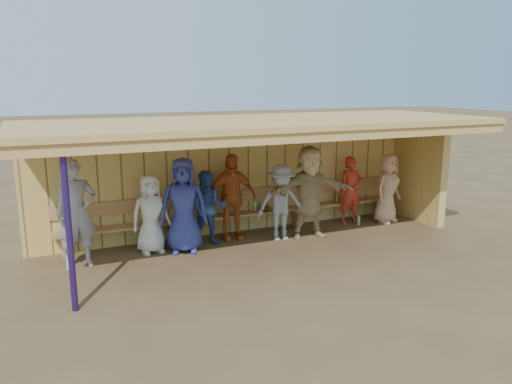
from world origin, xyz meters
The scene contains 13 objects.
ground centered at (0.00, 0.00, 0.00)m, with size 90.00×90.00×0.00m, color brown.
player_a centered at (-3.37, 0.40, 0.96)m, with size 0.70×0.46×1.92m, color gray.
player_b centered at (-2.04, 0.63, 0.75)m, with size 0.74×0.48×1.51m, color silver.
player_c centered at (-0.91, 0.62, 0.75)m, with size 0.73×0.57×1.50m, color #324B8A.
player_d centered at (-0.36, 0.80, 0.89)m, with size 1.04×0.43×1.78m, color #BF571E.
player_e centered at (0.55, 0.33, 0.78)m, with size 1.01×0.58×1.57m, color gray.
player_f centered at (1.17, 0.26, 0.96)m, with size 1.79×0.57×1.93m, color tan.
player_g centered at (2.57, 0.81, 0.77)m, with size 0.56×0.37×1.54m, color red.
player_h centered at (3.37, 0.51, 0.79)m, with size 0.77×0.50×1.58m, color tan.
player_extra centered at (-1.46, 0.44, 0.91)m, with size 0.89×0.58×1.81m, color #33388C.
dugout_structure centered at (0.39, 0.69, 1.69)m, with size 8.80×3.20×2.50m.
bench centered at (0.00, 1.12, 0.53)m, with size 7.60×0.34×0.93m.
dugout_equipment centered at (-0.52, 0.99, 0.49)m, with size 7.13×0.62×0.80m.
Camera 1 is at (-3.93, -8.45, 3.18)m, focal length 35.00 mm.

